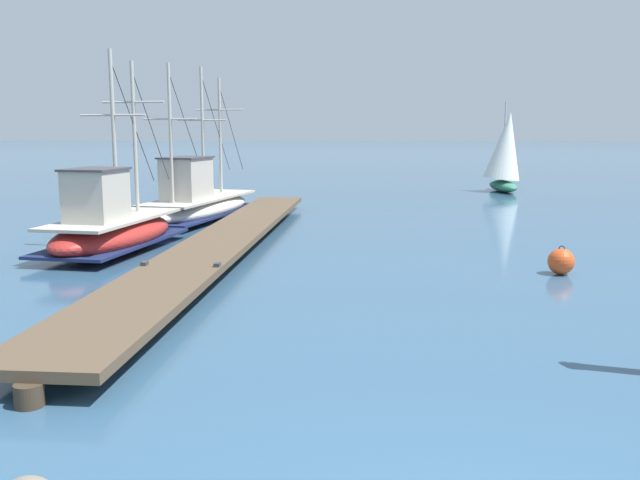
% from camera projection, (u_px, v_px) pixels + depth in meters
% --- Properties ---
extents(floating_dock, '(2.36, 21.85, 0.53)m').
position_uv_depth(floating_dock, '(225.00, 238.00, 18.78)').
color(floating_dock, brown).
rests_on(floating_dock, ground).
extents(fishing_boat_0, '(3.26, 8.13, 5.65)m').
position_uv_depth(fishing_boat_0, '(198.00, 202.00, 25.20)').
color(fishing_boat_0, silver).
rests_on(fishing_boat_0, ground).
extents(fishing_boat_2, '(2.63, 6.60, 5.49)m').
position_uv_depth(fishing_boat_2, '(111.00, 227.00, 18.57)').
color(fishing_boat_2, '#AD2823').
rests_on(fishing_boat_2, ground).
extents(mooring_buoy, '(0.61, 0.61, 0.68)m').
position_uv_depth(mooring_buoy, '(561.00, 261.00, 15.78)').
color(mooring_buoy, '#E04C1E').
rests_on(mooring_buoy, ground).
extents(distant_sailboat, '(2.52, 3.98, 4.83)m').
position_uv_depth(distant_sailboat, '(505.00, 152.00, 36.52)').
color(distant_sailboat, '#337556').
rests_on(distant_sailboat, ground).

